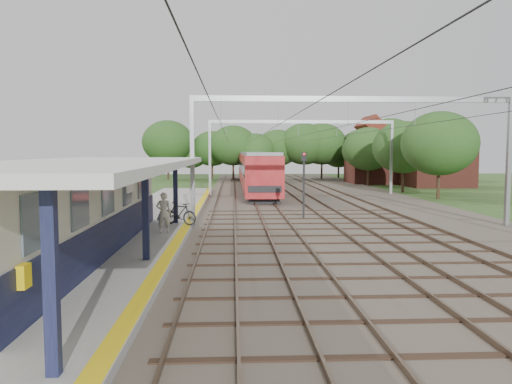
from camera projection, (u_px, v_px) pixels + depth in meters
name	position (u px, v px, depth m)	size (l,w,h in m)	color
ground	(356.00, 327.00, 11.68)	(160.00, 160.00, 0.00)	#2D4C1E
ballast_bed	(315.00, 200.00, 41.73)	(18.00, 90.00, 0.10)	#473D33
platform	(142.00, 229.00, 25.25)	(5.00, 52.00, 0.35)	gray
yellow_stripe	(187.00, 225.00, 25.34)	(0.45, 52.00, 0.01)	yellow
station_building	(68.00, 208.00, 18.07)	(3.41, 18.00, 3.40)	beige
canopy	(89.00, 165.00, 16.99)	(6.40, 20.00, 3.44)	#111536
rail_tracks	(285.00, 199.00, 41.60)	(11.80, 88.00, 0.15)	brown
catenary_system	(318.00, 132.00, 36.56)	(17.22, 88.00, 7.00)	gray
tree_band	(282.00, 146.00, 68.33)	(31.72, 30.88, 8.82)	#382619
house_near	(437.00, 161.00, 58.20)	(7.00, 6.12, 7.89)	brown
house_far	(380.00, 158.00, 63.93)	(8.00, 6.12, 8.66)	brown
person	(164.00, 212.00, 23.05)	(0.69, 0.45, 1.88)	beige
bicycle	(179.00, 213.00, 25.49)	(0.55, 1.96, 1.18)	black
train	(254.00, 169.00, 55.63)	(3.00, 37.34, 3.93)	black
signal_post	(304.00, 179.00, 29.74)	(0.32, 0.29, 4.05)	black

